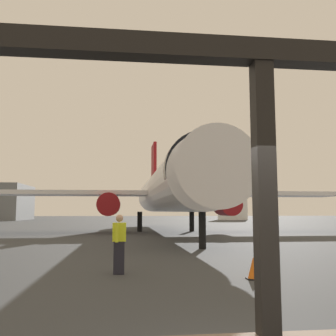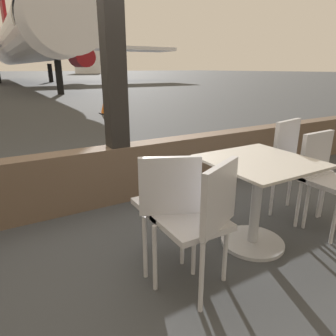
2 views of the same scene
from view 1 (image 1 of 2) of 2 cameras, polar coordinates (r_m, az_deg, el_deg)
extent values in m
plane|color=#383A3D|center=(43.85, -4.79, -8.86)|extent=(220.00, 220.00, 0.00)
cube|color=black|center=(4.39, 13.66, 16.38)|extent=(8.99, 0.24, 0.24)
cube|color=black|center=(4.06, 14.35, -8.12)|extent=(0.20, 0.20, 3.41)
cylinder|color=silver|center=(34.70, -0.20, -3.40)|extent=(3.80, 33.24, 3.80)
cone|color=silver|center=(17.06, 6.55, -0.15)|extent=(3.61, 2.60, 3.61)
cylinder|color=black|center=(18.92, 5.24, -0.33)|extent=(3.88, 0.90, 3.88)
cube|color=silver|center=(34.37, -14.12, -3.67)|extent=(14.80, 4.20, 0.36)
cube|color=silver|center=(36.20, 13.16, -3.83)|extent=(14.80, 4.20, 0.36)
cylinder|color=maroon|center=(32.67, -8.81, -5.41)|extent=(1.90, 3.20, 1.90)
cylinder|color=maroon|center=(33.86, 8.80, -5.45)|extent=(1.90, 3.20, 1.90)
cube|color=maroon|center=(50.08, -2.13, 0.59)|extent=(0.36, 4.40, 5.20)
cylinder|color=black|center=(19.13, 5.14, -9.26)|extent=(0.36, 0.36, 1.80)
cylinder|color=black|center=(35.08, -4.25, -7.99)|extent=(0.44, 0.44, 1.80)
cylinder|color=black|center=(35.61, 3.57, -7.98)|extent=(0.44, 0.44, 1.80)
cube|color=black|center=(11.64, -7.33, -13.14)|extent=(0.32, 0.20, 0.95)
cube|color=yellow|center=(11.58, -7.28, -9.45)|extent=(0.40, 0.22, 0.55)
sphere|color=tan|center=(11.56, -7.25, -7.45)|extent=(0.22, 0.22, 0.22)
cylinder|color=yellow|center=(11.35, -7.65, -9.64)|extent=(0.09, 0.09, 0.52)
cylinder|color=yellow|center=(11.81, -6.93, -9.52)|extent=(0.09, 0.09, 0.52)
cone|color=orange|center=(10.99, 12.62, -14.37)|extent=(0.32, 0.32, 0.60)
cube|color=black|center=(11.03, 12.66, -15.83)|extent=(0.36, 0.36, 0.03)
cylinder|color=white|center=(86.19, 9.60, -5.53)|extent=(6.56, 6.56, 6.28)
camera|label=2|loc=(0.97, 16.04, -32.32)|focal=32.31mm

